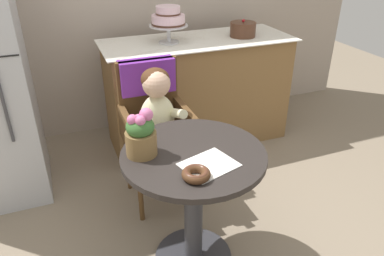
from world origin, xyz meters
name	(u,v)px	position (x,y,z in m)	size (l,w,h in m)	color
cafe_table	(194,187)	(0.00, 0.00, 0.51)	(0.72, 0.72, 0.72)	#282321
wicker_chair	(152,110)	(-0.01, 0.70, 0.64)	(0.42, 0.45, 0.95)	brown
seated_child	(159,115)	(-0.01, 0.54, 0.68)	(0.27, 0.32, 0.73)	beige
paper_napkin	(209,165)	(0.03, -0.13, 0.72)	(0.24, 0.20, 0.00)	white
donut_front	(196,174)	(-0.07, -0.20, 0.74)	(0.13, 0.13, 0.04)	#4C2D19
flower_vase	(141,134)	(-0.24, 0.08, 0.83)	(0.15, 0.15, 0.24)	brown
display_counter	(198,91)	(0.55, 1.30, 0.45)	(1.56, 0.62, 0.90)	olive
tiered_cake_stand	(168,19)	(0.30, 1.30, 1.08)	(0.30, 0.30, 0.28)	silver
round_layer_cake	(243,29)	(0.93, 1.26, 0.96)	(0.21, 0.21, 0.14)	#4C2D1E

